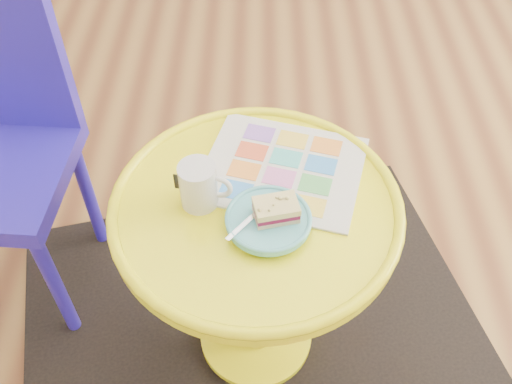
{
  "coord_description": "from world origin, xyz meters",
  "views": [
    {
      "loc": [
        -0.33,
        -1.21,
        1.51
      ],
      "look_at": [
        -0.33,
        -0.42,
        0.63
      ],
      "focal_mm": 40.0,
      "sensor_mm": 36.0,
      "label": 1
    }
  ],
  "objects_px": {
    "side_table": "(256,251)",
    "plate": "(268,220)",
    "mug": "(199,184)",
    "newspaper": "(283,168)"
  },
  "relations": [
    {
      "from": "side_table",
      "to": "plate",
      "type": "xyz_separation_m",
      "value": [
        0.03,
        -0.06,
        0.19
      ]
    },
    {
      "from": "side_table",
      "to": "mug",
      "type": "height_order",
      "value": "mug"
    },
    {
      "from": "mug",
      "to": "plate",
      "type": "height_order",
      "value": "mug"
    },
    {
      "from": "newspaper",
      "to": "mug",
      "type": "xyz_separation_m",
      "value": [
        -0.18,
        -0.1,
        0.05
      ]
    },
    {
      "from": "side_table",
      "to": "newspaper",
      "type": "bearing_deg",
      "value": 60.45
    },
    {
      "from": "newspaper",
      "to": "mug",
      "type": "bearing_deg",
      "value": -135.56
    },
    {
      "from": "newspaper",
      "to": "mug",
      "type": "distance_m",
      "value": 0.21
    },
    {
      "from": "newspaper",
      "to": "plate",
      "type": "distance_m",
      "value": 0.17
    },
    {
      "from": "newspaper",
      "to": "plate",
      "type": "height_order",
      "value": "plate"
    },
    {
      "from": "side_table",
      "to": "plate",
      "type": "bearing_deg",
      "value": -65.94
    }
  ]
}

